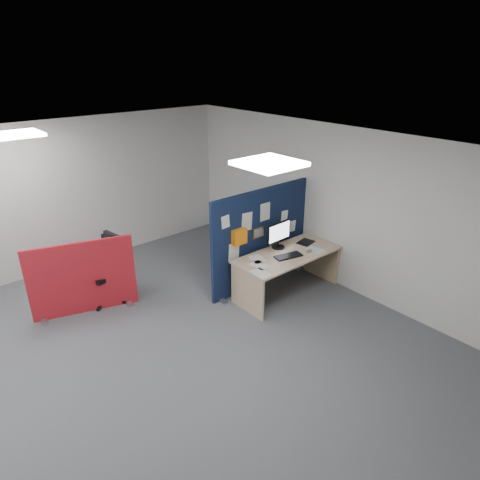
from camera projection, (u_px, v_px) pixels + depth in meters
floor at (80, 399)px, 5.00m from camera, size 9.00×9.00×0.00m
ceiling at (36, 174)px, 3.91m from camera, size 9.00×7.00×0.02m
wall_right at (334, 207)px, 7.12m from camera, size 0.02×7.00×2.70m
ceiling_lights at (49, 159)px, 4.59m from camera, size 4.10×4.10×0.04m
navy_divider at (261, 238)px, 7.16m from camera, size 2.08×0.30×1.72m
main_desk at (285, 262)px, 7.02m from camera, size 1.80×0.80×0.73m
monitor_main at (279, 234)px, 7.03m from camera, size 0.52×0.21×0.45m
keyboard at (288, 256)px, 6.81m from camera, size 0.48×0.28×0.02m
mouse at (309, 251)px, 6.97m from camera, size 0.10×0.07×0.03m
paper_tray at (306, 242)px, 7.31m from camera, size 0.32×0.27×0.01m
red_divider at (83, 279)px, 6.47m from camera, size 1.51×0.52×1.17m
office_chair at (107, 264)px, 6.83m from camera, size 0.71×0.71×1.08m
desk_papers at (274, 261)px, 6.66m from camera, size 1.48×0.71×0.00m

